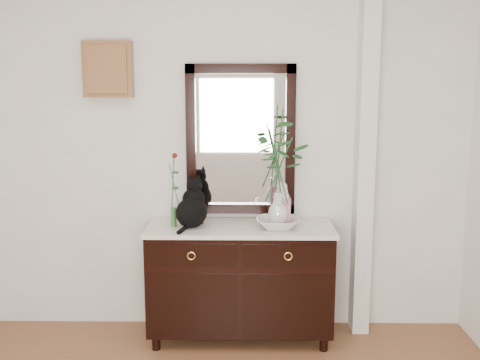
{
  "coord_description": "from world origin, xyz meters",
  "views": [
    {
      "loc": [
        0.15,
        -2.14,
        1.87
      ],
      "look_at": [
        0.1,
        1.63,
        1.2
      ],
      "focal_mm": 42.0,
      "sensor_mm": 36.0,
      "label": 1
    }
  ],
  "objects_px": {
    "sideboard": "(240,276)",
    "lotus_bowl": "(278,223)",
    "cat": "(191,203)",
    "ginger_jar": "(282,203)"
  },
  "relations": [
    {
      "from": "cat",
      "to": "ginger_jar",
      "type": "bearing_deg",
      "value": 17.1
    },
    {
      "from": "sideboard",
      "to": "ginger_jar",
      "type": "height_order",
      "value": "ginger_jar"
    },
    {
      "from": "cat",
      "to": "lotus_bowl",
      "type": "distance_m",
      "value": 0.62
    },
    {
      "from": "sideboard",
      "to": "lotus_bowl",
      "type": "distance_m",
      "value": 0.49
    },
    {
      "from": "lotus_bowl",
      "to": "ginger_jar",
      "type": "height_order",
      "value": "ginger_jar"
    },
    {
      "from": "ginger_jar",
      "to": "lotus_bowl",
      "type": "bearing_deg",
      "value": -110.4
    },
    {
      "from": "cat",
      "to": "lotus_bowl",
      "type": "relative_size",
      "value": 1.17
    },
    {
      "from": "cat",
      "to": "sideboard",
      "type": "bearing_deg",
      "value": 16.63
    },
    {
      "from": "sideboard",
      "to": "cat",
      "type": "xyz_separation_m",
      "value": [
        -0.34,
        -0.02,
        0.55
      ]
    },
    {
      "from": "cat",
      "to": "lotus_bowl",
      "type": "height_order",
      "value": "cat"
    }
  ]
}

